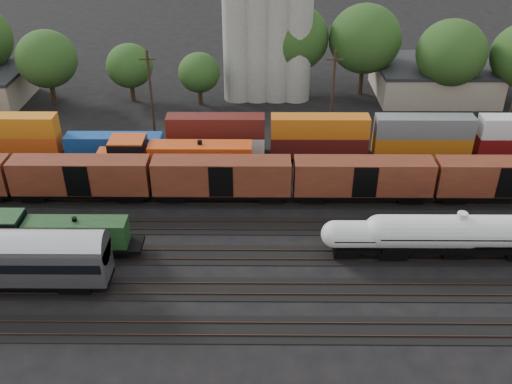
{
  "coord_description": "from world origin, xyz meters",
  "views": [
    {
      "loc": [
        2.4,
        -49.12,
        33.54
      ],
      "look_at": [
        2.03,
        2.0,
        3.0
      ],
      "focal_mm": 40.0,
      "sensor_mm": 36.0,
      "label": 1
    }
  ],
  "objects_px": {
    "orange_locomotive": "(172,158)",
    "grain_silo": "(266,27)",
    "tank_car_a": "(402,236)",
    "green_locomotive": "(48,234)"
  },
  "relations": [
    {
      "from": "green_locomotive",
      "to": "orange_locomotive",
      "type": "height_order",
      "value": "orange_locomotive"
    },
    {
      "from": "tank_car_a",
      "to": "grain_silo",
      "type": "distance_m",
      "value": 43.79
    },
    {
      "from": "orange_locomotive",
      "to": "grain_silo",
      "type": "bearing_deg",
      "value": 66.73
    },
    {
      "from": "grain_silo",
      "to": "green_locomotive",
      "type": "bearing_deg",
      "value": -117.06
    },
    {
      "from": "tank_car_a",
      "to": "orange_locomotive",
      "type": "distance_m",
      "value": 28.1
    },
    {
      "from": "green_locomotive",
      "to": "grain_silo",
      "type": "relative_size",
      "value": 0.55
    },
    {
      "from": "tank_car_a",
      "to": "grain_silo",
      "type": "relative_size",
      "value": 0.53
    },
    {
      "from": "green_locomotive",
      "to": "orange_locomotive",
      "type": "distance_m",
      "value": 17.9
    },
    {
      "from": "green_locomotive",
      "to": "grain_silo",
      "type": "distance_m",
      "value": 46.88
    },
    {
      "from": "tank_car_a",
      "to": "grain_silo",
      "type": "bearing_deg",
      "value": 107.05
    }
  ]
}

